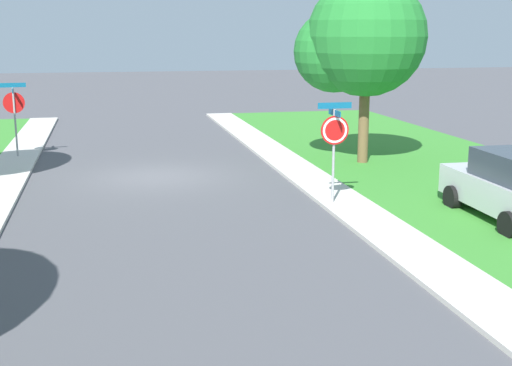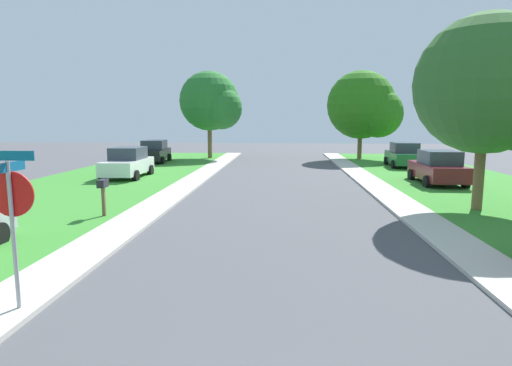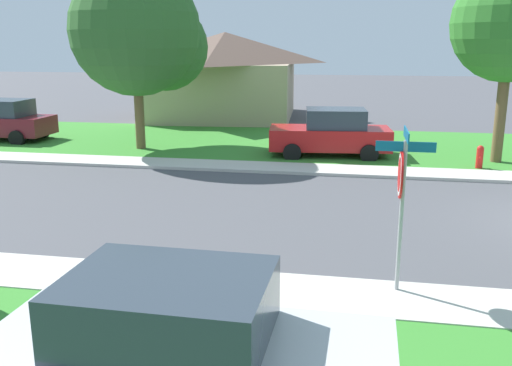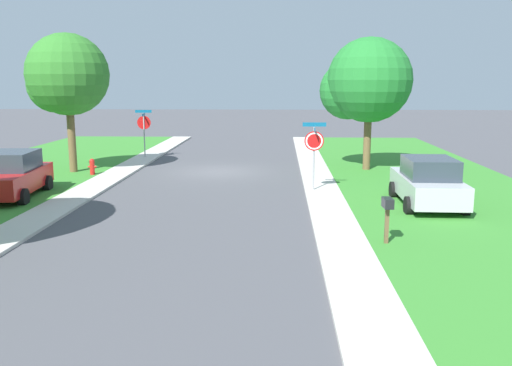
{
  "view_description": "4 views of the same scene",
  "coord_description": "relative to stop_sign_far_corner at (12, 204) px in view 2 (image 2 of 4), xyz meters",
  "views": [
    {
      "loc": [
        1.51,
        21.6,
        4.56
      ],
      "look_at": [
        -1.57,
        7.73,
        1.4
      ],
      "focal_mm": 47.77,
      "sensor_mm": 36.0,
      "label": 1
    },
    {
      "loc": [
        0.13,
        -1.88,
        3.25
      ],
      "look_at": [
        -0.67,
        10.8,
        1.4
      ],
      "focal_mm": 30.15,
      "sensor_mm": 36.0,
      "label": 2
    },
    {
      "loc": [
        -13.23,
        5.52,
        4.08
      ],
      "look_at": [
        -2.73,
        7.44,
        1.4
      ],
      "focal_mm": 39.48,
      "sensor_mm": 36.0,
      "label": 3
    },
    {
      "loc": [
        -3.0,
        25.92,
        4.33
      ],
      "look_at": [
        -2.3,
        10.37,
        1.4
      ],
      "focal_mm": 37.83,
      "sensor_mm": 36.0,
      "label": 4
    }
  ],
  "objects": [
    {
      "name": "lawn_west",
      "position": [
        -5.07,
        7.2,
        -1.85
      ],
      "size": [
        8.0,
        56.0,
        0.08
      ],
      "primitive_type": "cube",
      "color": "#38842D",
      "rests_on": "ground"
    },
    {
      "name": "sidewalk_west",
      "position": [
        -0.37,
        7.2,
        -1.84
      ],
      "size": [
        1.4,
        56.0,
        0.1
      ],
      "primitive_type": "cube",
      "color": "beige",
      "rests_on": "ground"
    },
    {
      "name": "tree_sidewalk_mid",
      "position": [
        11.15,
        29.49,
        2.45
      ],
      "size": [
        6.01,
        5.59,
        7.31
      ],
      "color": "brown",
      "rests_on": "ground"
    },
    {
      "name": "sidewalk_east",
      "position": [
        9.03,
        7.2,
        -1.84
      ],
      "size": [
        1.4,
        56.0,
        0.1
      ],
      "primitive_type": "cube",
      "color": "beige",
      "rests_on": "ground"
    },
    {
      "name": "car_maroon_kerbside_mid",
      "position": [
        12.28,
        15.46,
        -1.01
      ],
      "size": [
        2.08,
        4.32,
        1.76
      ],
      "color": "maroon",
      "rests_on": "ground"
    },
    {
      "name": "tree_across_left",
      "position": [
        11.71,
        8.78,
        2.44
      ],
      "size": [
        5.18,
        4.82,
        6.9
      ],
      "color": "brown",
      "rests_on": "ground"
    },
    {
      "name": "car_white_near_corner",
      "position": [
        -4.29,
        16.91,
        -1.01
      ],
      "size": [
        2.09,
        4.32,
        1.76
      ],
      "color": "white",
      "rests_on": "ground"
    },
    {
      "name": "stop_sign_far_corner",
      "position": [
        0.0,
        0.0,
        0.0
      ],
      "size": [
        0.92,
        0.92,
        2.77
      ],
      "color": "#9E9EA3",
      "rests_on": "ground"
    },
    {
      "name": "car_black_behind_trees",
      "position": [
        -5.42,
        25.65,
        -1.01
      ],
      "size": [
        2.26,
        4.41,
        1.76
      ],
      "color": "black",
      "rests_on": "ground"
    },
    {
      "name": "tree_sidewalk_near",
      "position": [
        -1.51,
        29.48,
        2.82
      ],
      "size": [
        5.33,
        4.96,
        7.35
      ],
      "color": "brown",
      "rests_on": "ground"
    },
    {
      "name": "mailbox",
      "position": [
        -1.53,
        7.09,
        -0.88
      ],
      "size": [
        0.26,
        0.49,
        1.31
      ],
      "color": "brown",
      "rests_on": "ground"
    },
    {
      "name": "car_green_driveway_right",
      "position": [
        12.77,
        23.56,
        -1.01
      ],
      "size": [
        2.21,
        4.39,
        1.76
      ],
      "color": "#1E6033",
      "rests_on": "ground"
    }
  ]
}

